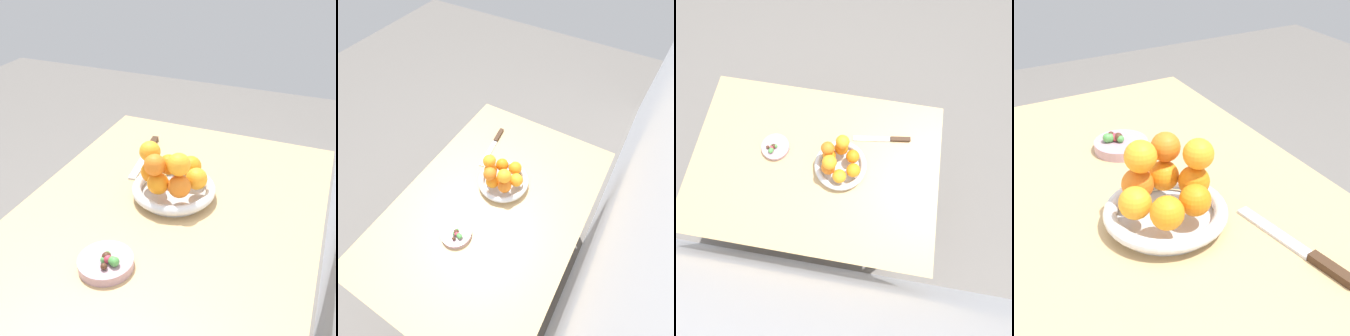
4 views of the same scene
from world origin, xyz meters
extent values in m
cube|color=tan|center=(0.00, 0.00, 0.72)|extent=(1.10, 0.76, 0.04)
cylinder|color=tan|center=(-0.49, -0.32, 0.35)|extent=(0.05, 0.05, 0.70)
cylinder|color=tan|center=(-0.49, 0.32, 0.35)|extent=(0.05, 0.05, 0.70)
cylinder|color=silver|center=(-0.12, -0.01, 0.75)|extent=(0.18, 0.18, 0.01)
torus|color=silver|center=(-0.12, -0.01, 0.77)|extent=(0.23, 0.23, 0.03)
cylinder|color=#B28C99|center=(0.19, -0.05, 0.75)|extent=(0.12, 0.12, 0.02)
sphere|color=orange|center=(-0.12, 0.05, 0.81)|extent=(0.06, 0.06, 0.06)
sphere|color=orange|center=(-0.18, 0.01, 0.81)|extent=(0.06, 0.06, 0.06)
sphere|color=orange|center=(-0.16, -0.05, 0.81)|extent=(0.06, 0.06, 0.06)
sphere|color=orange|center=(-0.11, -0.07, 0.81)|extent=(0.06, 0.06, 0.06)
sphere|color=orange|center=(-0.07, -0.04, 0.81)|extent=(0.06, 0.06, 0.06)
sphere|color=orange|center=(-0.07, 0.02, 0.81)|extent=(0.06, 0.06, 0.06)
sphere|color=orange|center=(-0.08, 0.02, 0.87)|extent=(0.06, 0.06, 0.06)
sphere|color=orange|center=(-0.12, -0.08, 0.87)|extent=(0.06, 0.06, 0.06)
sphere|color=orange|center=(-0.06, -0.04, 0.87)|extent=(0.06, 0.06, 0.06)
sphere|color=#472819|center=(0.19, -0.05, 0.77)|extent=(0.02, 0.02, 0.02)
sphere|color=#472819|center=(0.21, -0.04, 0.77)|extent=(0.01, 0.01, 0.01)
sphere|color=#C6384C|center=(0.19, -0.04, 0.77)|extent=(0.02, 0.02, 0.02)
sphere|color=#4C9947|center=(0.20, -0.02, 0.77)|extent=(0.02, 0.02, 0.02)
sphere|color=#4C9947|center=(0.20, -0.05, 0.77)|extent=(0.01, 0.01, 0.01)
sphere|color=#4C9947|center=(0.19, -0.03, 0.77)|extent=(0.02, 0.02, 0.02)
sphere|color=#4C9947|center=(0.18, -0.05, 0.77)|extent=(0.02, 0.02, 0.02)
cube|color=#3F2819|center=(-0.36, -0.19, 0.75)|extent=(0.09, 0.03, 0.01)
cube|color=silver|center=(-0.23, -0.17, 0.74)|extent=(0.17, 0.05, 0.01)
camera|label=1|loc=(0.76, 0.33, 1.40)|focal=45.00mm
camera|label=2|loc=(0.44, 0.33, 1.75)|focal=28.00mm
camera|label=3|loc=(-0.19, 0.33, 1.85)|focal=28.00mm
camera|label=4|loc=(-0.80, 0.33, 1.30)|focal=55.00mm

